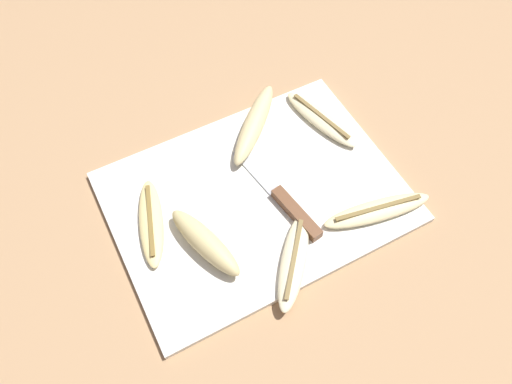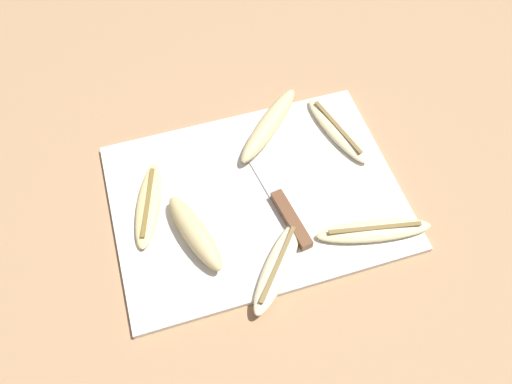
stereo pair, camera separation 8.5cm
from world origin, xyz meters
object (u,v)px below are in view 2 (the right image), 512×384
Objects in this scene: banana_cream_curved at (337,130)px; banana_mellow_near at (269,125)px; knife at (286,212)px; banana_pale_long at (278,266)px; banana_soft_right at (374,231)px; banana_spotted_left at (195,232)px; banana_golden_short at (149,204)px.

banana_mellow_near reaches higher than banana_cream_curved.
banana_pale_long is (-0.04, -0.09, 0.00)m from knife.
banana_mellow_near is (-0.10, 0.25, 0.01)m from banana_soft_right.
banana_pale_long reaches higher than banana_soft_right.
banana_soft_right is 0.21m from banana_cream_curved.
banana_spotted_left is (-0.30, -0.14, 0.01)m from banana_cream_curved.
banana_cream_curved is 1.11× the size of banana_spotted_left.
banana_spotted_left is (-0.11, 0.09, 0.01)m from banana_pale_long.
banana_golden_short is at bearing 127.78° from banana_spotted_left.
banana_cream_curved is at bearing 34.22° from knife.
banana_soft_right is 0.37m from banana_golden_short.
banana_soft_right is 1.21× the size of banana_spotted_left.
banana_cream_curved is (0.19, 0.23, -0.00)m from banana_pale_long.
banana_pale_long is 0.29m from banana_cream_curved.
banana_spotted_left reaches higher than banana_soft_right.
banana_cream_curved reaches higher than knife.
knife is at bearing 63.51° from banana_pale_long.
banana_golden_short is 0.37m from banana_cream_curved.
banana_spotted_left is at bearing -52.22° from banana_golden_short.
banana_pale_long is 0.88× the size of banana_cream_curved.
banana_spotted_left is (-0.15, 0.00, 0.01)m from knife.
banana_mellow_near is at bearing 75.11° from banana_pale_long.
banana_golden_short is 0.26m from banana_mellow_near.
banana_golden_short is at bearing 155.47° from banana_soft_right.
banana_golden_short is (-0.22, 0.08, 0.00)m from knife.
knife is at bearing -20.25° from banana_golden_short.
banana_pale_long is at bearing -39.11° from banana_spotted_left.
banana_mellow_near is 1.04× the size of banana_spotted_left.
banana_pale_long is at bearing -104.89° from banana_mellow_near.
knife is 0.10m from banana_pale_long.
banana_mellow_near is at bearing 22.03° from banana_golden_short.
banana_spotted_left is (0.06, -0.08, 0.01)m from banana_golden_short.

